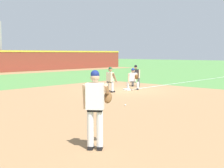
{
  "coord_description": "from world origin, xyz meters",
  "views": [
    {
      "loc": [
        -14.49,
        -12.0,
        2.24
      ],
      "look_at": [
        -6.67,
        -4.86,
        1.19
      ],
      "focal_mm": 50.0,
      "sensor_mm": 36.0,
      "label": 1
    }
  ],
  "objects_px": {
    "umpire": "(136,75)",
    "first_baseman": "(133,78)",
    "pitcher": "(96,105)",
    "baserunner": "(110,79)",
    "baseball": "(125,105)",
    "first_base_bag": "(127,90)"
  },
  "relations": [
    {
      "from": "umpire",
      "to": "first_baseman",
      "type": "bearing_deg",
      "value": -146.48
    },
    {
      "from": "pitcher",
      "to": "umpire",
      "type": "xyz_separation_m",
      "value": [
        11.58,
        7.91,
        -0.27
      ]
    },
    {
      "from": "pitcher",
      "to": "baserunner",
      "type": "xyz_separation_m",
      "value": [
        8.12,
        7.05,
        -0.27
      ]
    },
    {
      "from": "baserunner",
      "to": "baseball",
      "type": "bearing_deg",
      "value": -129.45
    },
    {
      "from": "first_base_bag",
      "to": "first_baseman",
      "type": "relative_size",
      "value": 0.28
    },
    {
      "from": "pitcher",
      "to": "baserunner",
      "type": "distance_m",
      "value": 10.76
    },
    {
      "from": "first_baseman",
      "to": "baseball",
      "type": "bearing_deg",
      "value": -144.55
    },
    {
      "from": "baserunner",
      "to": "first_base_bag",
      "type": "bearing_deg",
      "value": -5.0
    },
    {
      "from": "first_baseman",
      "to": "first_base_bag",
      "type": "bearing_deg",
      "value": 162.07
    },
    {
      "from": "first_baseman",
      "to": "baserunner",
      "type": "bearing_deg",
      "value": 171.92
    },
    {
      "from": "first_base_bag",
      "to": "baseball",
      "type": "distance_m",
      "value": 5.67
    },
    {
      "from": "pitcher",
      "to": "first_baseman",
      "type": "distance_m",
      "value": 12.02
    },
    {
      "from": "baserunner",
      "to": "first_baseman",
      "type": "bearing_deg",
      "value": -8.08
    },
    {
      "from": "first_base_bag",
      "to": "baserunner",
      "type": "height_order",
      "value": "baserunner"
    },
    {
      "from": "pitcher",
      "to": "baserunner",
      "type": "bearing_deg",
      "value": 40.99
    },
    {
      "from": "pitcher",
      "to": "baserunner",
      "type": "relative_size",
      "value": 1.27
    },
    {
      "from": "baseball",
      "to": "umpire",
      "type": "bearing_deg",
      "value": 34.96
    },
    {
      "from": "baseball",
      "to": "first_baseman",
      "type": "bearing_deg",
      "value": 35.45
    },
    {
      "from": "first_base_bag",
      "to": "pitcher",
      "type": "relative_size",
      "value": 0.2
    },
    {
      "from": "first_base_bag",
      "to": "first_baseman",
      "type": "bearing_deg",
      "value": -17.93
    },
    {
      "from": "first_baseman",
      "to": "pitcher",
      "type": "bearing_deg",
      "value": -145.53
    },
    {
      "from": "baseball",
      "to": "first_baseman",
      "type": "relative_size",
      "value": 0.06
    }
  ]
}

